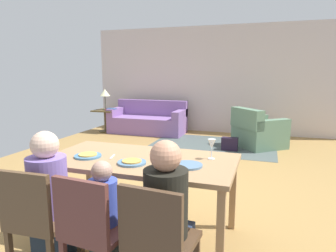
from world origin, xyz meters
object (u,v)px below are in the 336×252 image
plate_near_man (88,156)px  table_lamp (105,93)px  plate_near_child (132,163)px  book_lower (110,110)px  side_table (106,118)px  dining_chair_man (37,217)px  person_child (106,224)px  person_woman (168,223)px  dining_chair_child (92,227)px  person_man (52,204)px  plate_near_woman (188,165)px  book_upper (111,109)px  dining_table (140,166)px  dining_chair_woman (158,239)px  couch (148,121)px  armchair (258,132)px  wine_glass (212,145)px  handbag (230,144)px

plate_near_man → table_lamp: size_ratio=0.46×
plate_near_child → book_lower: 5.30m
plate_near_man → side_table: size_ratio=0.43×
plate_near_child → dining_chair_man: 0.84m
person_child → person_woman: bearing=0.6°
dining_chair_child → book_lower: dining_chair_child is taller
person_man → book_lower: person_man is taller
plate_near_woman → book_upper: (-3.18, 4.42, -0.15)m
plate_near_man → person_woman: size_ratio=0.23×
dining_table → plate_near_man: bearing=-166.0°
dining_chair_woman → book_upper: dining_chair_woman is taller
plate_near_woman → table_lamp: bearing=127.1°
dining_chair_child → book_lower: (-2.75, 5.16, 0.10)m
dining_chair_man → dining_chair_woman: 0.95m
dining_chair_woman → table_lamp: table_lamp is taller
couch → armchair: size_ratio=1.58×
dining_table → plate_near_man: 0.50m
plate_near_woman → book_upper: bearing=125.8°
plate_near_child → side_table: size_ratio=0.43×
plate_near_man → person_child: 0.79m
plate_near_child → wine_glass: (0.63, 0.36, 0.12)m
dining_chair_man → person_woman: size_ratio=0.78×
person_woman → handbag: bearing=91.0°
person_woman → armchair: 4.60m
person_child → armchair: person_child is taller
person_woman → handbag: (-0.07, 4.11, -0.38)m
person_woman → couch: 5.75m
person_man → book_lower: (-2.28, 4.99, 0.08)m
person_woman → plate_near_woman: bearing=90.3°
plate_near_child → couch: 5.17m
person_woman → book_upper: person_woman is taller
dining_chair_man → dining_chair_woman: bearing=0.0°
person_man → couch: bearing=104.2°
dining_chair_child → table_lamp: 5.96m
armchair → handbag: armchair is taller
side_table → book_upper: (0.21, -0.06, 0.24)m
dining_chair_child → plate_near_child: bearing=89.4°
person_child → book_upper: (-2.70, 4.96, 0.19)m
plate_near_child → dining_chair_woman: size_ratio=0.29×
armchair → book_lower: 3.71m
armchair → book_upper: (-3.62, 0.38, 0.30)m
plate_near_woman → handbag: plate_near_woman is taller
book_lower → book_upper: size_ratio=1.00×
wine_glass → couch: wine_glass is taller
wine_glass → couch: 5.11m
wine_glass → person_man: bearing=-143.6°
person_child → table_lamp: bearing=120.1°
side_table → plate_near_man: bearing=-61.6°
side_table → plate_near_child: bearing=-57.5°
person_man → person_child: person_man is taller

